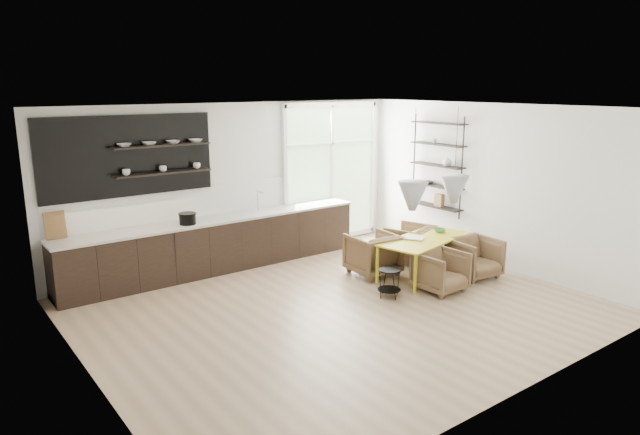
{
  "coord_description": "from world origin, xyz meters",
  "views": [
    {
      "loc": [
        -4.94,
        -6.14,
        3.23
      ],
      "look_at": [
        0.11,
        0.6,
        1.24
      ],
      "focal_mm": 32.0,
      "sensor_mm": 36.0,
      "label": 1
    }
  ],
  "objects_px": {
    "dining_table": "(424,241)",
    "armchair_back_right": "(410,243)",
    "armchair_front_right": "(474,258)",
    "armchair_back_left": "(373,254)",
    "wire_stool": "(389,279)",
    "armchair_front_left": "(441,271)"
  },
  "relations": [
    {
      "from": "dining_table",
      "to": "armchair_back_right",
      "type": "xyz_separation_m",
      "value": [
        0.36,
        0.68,
        -0.27
      ]
    },
    {
      "from": "armchair_front_right",
      "to": "armchair_back_right",
      "type": "bearing_deg",
      "value": 108.73
    },
    {
      "from": "dining_table",
      "to": "armchair_back_right",
      "type": "relative_size",
      "value": 2.53
    },
    {
      "from": "armchair_back_left",
      "to": "armchair_front_right",
      "type": "bearing_deg",
      "value": 142.91
    },
    {
      "from": "armchair_front_right",
      "to": "wire_stool",
      "type": "bearing_deg",
      "value": -178.36
    },
    {
      "from": "armchair_front_right",
      "to": "wire_stool",
      "type": "height_order",
      "value": "armchair_front_right"
    },
    {
      "from": "armchair_front_left",
      "to": "wire_stool",
      "type": "height_order",
      "value": "armchair_front_left"
    },
    {
      "from": "armchair_back_left",
      "to": "wire_stool",
      "type": "relative_size",
      "value": 1.75
    },
    {
      "from": "wire_stool",
      "to": "armchair_back_left",
      "type": "bearing_deg",
      "value": 61.1
    },
    {
      "from": "dining_table",
      "to": "wire_stool",
      "type": "relative_size",
      "value": 4.28
    },
    {
      "from": "armchair_back_left",
      "to": "armchair_front_left",
      "type": "relative_size",
      "value": 1.11
    },
    {
      "from": "armchair_back_left",
      "to": "armchair_front_left",
      "type": "distance_m",
      "value": 1.3
    },
    {
      "from": "dining_table",
      "to": "armchair_back_left",
      "type": "xyz_separation_m",
      "value": [
        -0.65,
        0.58,
        -0.25
      ]
    },
    {
      "from": "armchair_back_right",
      "to": "wire_stool",
      "type": "height_order",
      "value": "armchair_back_right"
    },
    {
      "from": "armchair_back_right",
      "to": "armchair_front_left",
      "type": "xyz_separation_m",
      "value": [
        -0.71,
        -1.37,
        -0.02
      ]
    },
    {
      "from": "armchair_front_right",
      "to": "wire_stool",
      "type": "relative_size",
      "value": 1.66
    },
    {
      "from": "dining_table",
      "to": "wire_stool",
      "type": "distance_m",
      "value": 1.31
    },
    {
      "from": "armchair_back_left",
      "to": "armchair_front_right",
      "type": "distance_m",
      "value": 1.73
    },
    {
      "from": "dining_table",
      "to": "armchair_front_left",
      "type": "bearing_deg",
      "value": -129.24
    },
    {
      "from": "armchair_front_right",
      "to": "wire_stool",
      "type": "xyz_separation_m",
      "value": [
        -1.83,
        0.16,
        -0.05
      ]
    },
    {
      "from": "armchair_front_left",
      "to": "wire_stool",
      "type": "relative_size",
      "value": 1.58
    },
    {
      "from": "dining_table",
      "to": "armchair_back_right",
      "type": "distance_m",
      "value": 0.81
    }
  ]
}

